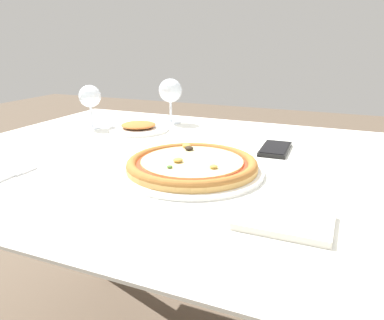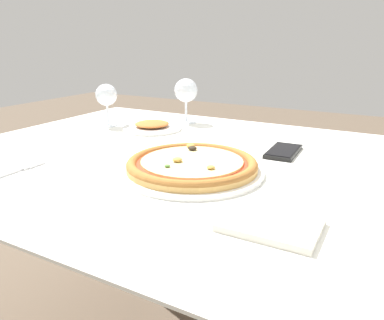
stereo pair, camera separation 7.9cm
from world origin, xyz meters
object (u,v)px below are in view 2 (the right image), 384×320
object	(u,v)px
wine_glass_far_right	(106,96)
side_plate	(152,126)
cell_phone	(284,151)
fork	(13,172)
wine_glass_far_left	(186,92)
pizza_plate	(192,166)
dining_table	(167,188)

from	to	relation	value
wine_glass_far_right	side_plate	size ratio (longest dim) A/B	0.74
cell_phone	wine_glass_far_right	bearing A→B (deg)	176.97
fork	side_plate	distance (m)	0.50
wine_glass_far_right	side_plate	world-z (taller)	wine_glass_far_right
wine_glass_far_left	wine_glass_far_right	world-z (taller)	wine_glass_far_left
fork	wine_glass_far_left	world-z (taller)	wine_glass_far_left
wine_glass_far_right	side_plate	bearing A→B (deg)	8.73
wine_glass_far_left	cell_phone	distance (m)	0.47
cell_phone	side_plate	xyz separation A→B (m)	(-0.45, 0.06, 0.01)
wine_glass_far_right	side_plate	distance (m)	0.19
fork	cell_phone	distance (m)	0.65
wine_glass_far_left	cell_phone	xyz separation A→B (m)	(0.41, -0.21, -0.10)
wine_glass_far_left	cell_phone	size ratio (longest dim) A/B	1.06
wine_glass_far_left	wine_glass_far_right	xyz separation A→B (m)	(-0.21, -0.18, -0.01)
pizza_plate	fork	world-z (taller)	pizza_plate
dining_table	cell_phone	bearing A→B (deg)	29.52
fork	wine_glass_far_left	distance (m)	0.66
pizza_plate	cell_phone	distance (m)	0.28
dining_table	pizza_plate	xyz separation A→B (m)	(0.13, -0.10, 0.11)
dining_table	pizza_plate	size ratio (longest dim) A/B	3.60
wine_glass_far_right	dining_table	bearing A→B (deg)	-27.52
wine_glass_far_left	side_plate	size ratio (longest dim) A/B	0.81
dining_table	cell_phone	xyz separation A→B (m)	(0.27, 0.15, 0.10)
wine_glass_far_left	pizza_plate	bearing A→B (deg)	-58.94
dining_table	wine_glass_far_right	size ratio (longest dim) A/B	8.04
side_plate	dining_table	bearing A→B (deg)	-48.06
wine_glass_far_left	cell_phone	bearing A→B (deg)	-27.16
pizza_plate	side_plate	world-z (taller)	pizza_plate
wine_glass_far_left	side_plate	world-z (taller)	wine_glass_far_left
wine_glass_far_left	dining_table	bearing A→B (deg)	-68.02
fork	cell_phone	bearing A→B (deg)	42.16
pizza_plate	dining_table	bearing A→B (deg)	143.54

